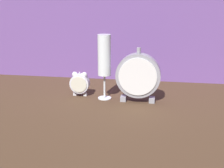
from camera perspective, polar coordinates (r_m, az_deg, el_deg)
name	(u,v)px	position (r m, az deg, el deg)	size (l,w,h in m)	color
ground_plane	(108,103)	(1.10, -0.67, -3.56)	(4.00, 4.00, 0.00)	#422D1E
alarm_clock_twin_bell	(80,83)	(1.17, -5.92, 0.24)	(0.07, 0.03, 0.09)	silver
mantel_clock_silver	(138,76)	(1.09, 4.79, 1.47)	(0.16, 0.04, 0.19)	gray
champagne_flute	(104,59)	(1.11, -1.42, 4.61)	(0.05, 0.05, 0.24)	silver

